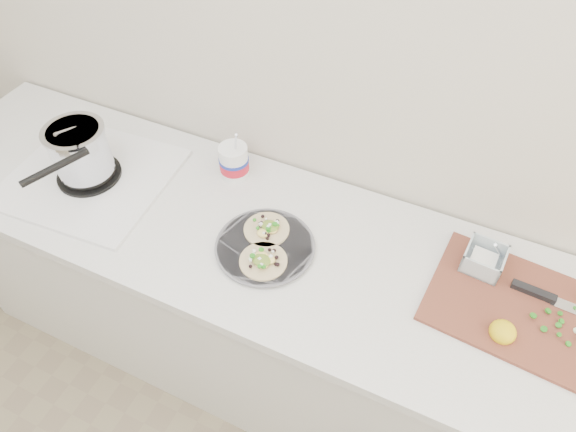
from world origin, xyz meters
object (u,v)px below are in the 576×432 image
at_px(taco_plate, 265,245).
at_px(tub, 234,160).
at_px(cutboard, 521,302).
at_px(stove, 84,161).

relative_size(taco_plate, tub, 1.35).
bearing_deg(taco_plate, tub, 133.97).
bearing_deg(tub, taco_plate, -46.03).
bearing_deg(cutboard, tub, 177.11).
relative_size(taco_plate, cutboard, 0.57).
distance_m(stove, taco_plate, 0.68).
height_order(taco_plate, cutboard, cutboard).
xyz_separation_m(stove, taco_plate, (0.68, -0.02, -0.07)).
bearing_deg(taco_plate, stove, 178.45).
xyz_separation_m(stove, cutboard, (1.41, 0.10, -0.06)).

